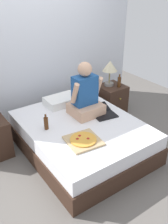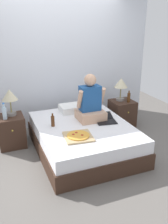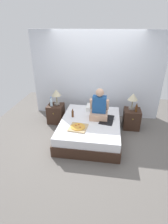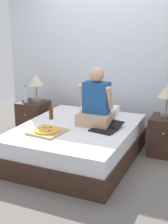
# 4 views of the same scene
# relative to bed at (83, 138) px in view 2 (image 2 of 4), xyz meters

# --- Properties ---
(ground_plane) EXTENTS (5.81, 5.81, 0.00)m
(ground_plane) POSITION_rel_bed_xyz_m (0.00, 0.00, -0.23)
(ground_plane) COLOR #66605B
(wall_back) EXTENTS (3.81, 0.12, 2.50)m
(wall_back) POSITION_rel_bed_xyz_m (0.00, 1.29, 1.02)
(wall_back) COLOR silver
(wall_back) RESTS_ON ground
(bed) EXTENTS (1.50, 1.87, 0.46)m
(bed) POSITION_rel_bed_xyz_m (0.00, 0.00, 0.00)
(bed) COLOR #382319
(bed) RESTS_ON ground
(nightstand_left) EXTENTS (0.44, 0.47, 0.54)m
(nightstand_left) POSITION_rel_bed_xyz_m (-1.08, 0.61, 0.04)
(nightstand_left) COLOR #382319
(nightstand_left) RESTS_ON ground
(lamp_on_left_nightstand) EXTENTS (0.26, 0.26, 0.45)m
(lamp_on_left_nightstand) POSITION_rel_bed_xyz_m (-1.04, 0.66, 0.64)
(lamp_on_left_nightstand) COLOR gray
(lamp_on_left_nightstand) RESTS_ON nightstand_left
(water_bottle) EXTENTS (0.07, 0.07, 0.28)m
(water_bottle) POSITION_rel_bed_xyz_m (-1.16, 0.52, 0.43)
(water_bottle) COLOR silver
(water_bottle) RESTS_ON nightstand_left
(nightstand_right) EXTENTS (0.44, 0.47, 0.54)m
(nightstand_right) POSITION_rel_bed_xyz_m (1.08, 0.61, 0.04)
(nightstand_right) COLOR #382319
(nightstand_right) RESTS_ON ground
(lamp_on_right_nightstand) EXTENTS (0.26, 0.26, 0.45)m
(lamp_on_right_nightstand) POSITION_rel_bed_xyz_m (1.05, 0.66, 0.64)
(lamp_on_right_nightstand) COLOR gray
(lamp_on_right_nightstand) RESTS_ON nightstand_right
(beer_bottle) EXTENTS (0.06, 0.06, 0.23)m
(beer_bottle) POSITION_rel_bed_xyz_m (1.15, 0.51, 0.41)
(beer_bottle) COLOR #512D14
(beer_bottle) RESTS_ON nightstand_right
(pillow) EXTENTS (0.52, 0.34, 0.12)m
(pillow) POSITION_rel_bed_xyz_m (0.08, 0.65, 0.29)
(pillow) COLOR white
(pillow) RESTS_ON bed
(person_seated) EXTENTS (0.47, 0.40, 0.78)m
(person_seated) POSITION_rel_bed_xyz_m (0.20, 0.19, 0.52)
(person_seated) COLOR tan
(person_seated) RESTS_ON bed
(laptop) EXTENTS (0.38, 0.46, 0.07)m
(laptop) POSITION_rel_bed_xyz_m (0.40, 0.02, 0.25)
(laptop) COLOR black
(laptop) RESTS_ON bed
(pizza_box) EXTENTS (0.44, 0.44, 0.04)m
(pizza_box) POSITION_rel_bed_xyz_m (-0.23, -0.39, 0.25)
(pizza_box) COLOR tan
(pizza_box) RESTS_ON bed
(beer_bottle_on_bed) EXTENTS (0.06, 0.06, 0.22)m
(beer_bottle_on_bed) POSITION_rel_bed_xyz_m (-0.47, 0.13, 0.33)
(beer_bottle_on_bed) COLOR #4C2811
(beer_bottle_on_bed) RESTS_ON bed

